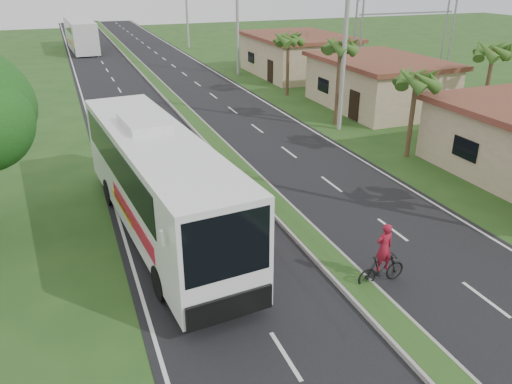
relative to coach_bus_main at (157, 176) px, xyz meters
name	(u,v)px	position (x,y,z in m)	size (l,w,h in m)	color
ground	(393,326)	(5.21, -8.27, -2.39)	(180.00, 180.00, 0.00)	#24491A
road_asphalt	(206,134)	(5.21, 11.73, -2.38)	(14.00, 160.00, 0.02)	black
median_strip	(206,133)	(5.21, 11.73, -2.29)	(1.20, 160.00, 0.18)	gray
lane_edge_left	(97,147)	(-1.49, 11.73, -2.39)	(0.12, 160.00, 0.01)	silver
lane_edge_right	(301,124)	(11.91, 11.73, -2.39)	(0.12, 160.00, 0.01)	silver
shop_mid	(378,83)	(19.21, 13.73, -0.54)	(7.60, 10.60, 3.67)	tan
shop_far	(297,54)	(19.21, 27.73, -0.47)	(8.60, 11.60, 3.82)	tan
palm_verge_b	(417,79)	(14.61, 3.73, 1.96)	(2.40, 2.40, 5.05)	#473321
palm_verge_c	(340,47)	(14.01, 10.73, 2.73)	(2.40, 2.40, 5.85)	#473321
palm_verge_d	(288,39)	(14.51, 19.73, 2.15)	(2.40, 2.40, 5.25)	#473321
palm_behind_shop	(494,51)	(22.71, 6.73, 2.54)	(2.40, 2.40, 5.65)	#473321
utility_pole_b	(345,30)	(13.68, 9.73, 3.86)	(3.20, 0.28, 12.00)	gray
utility_pole_c	(237,15)	(13.71, 29.73, 3.28)	(1.60, 0.28, 11.00)	gray
utility_pole_d	(186,5)	(13.71, 49.73, 3.03)	(1.60, 0.28, 10.50)	gray
billboard_lattice	(408,3)	(27.21, 21.73, 4.43)	(10.18, 1.18, 12.07)	gray
coach_bus_main	(157,176)	(0.00, 0.00, 0.00)	(4.02, 13.67, 4.36)	white
coach_bus_far	(80,33)	(0.28, 52.31, -0.23)	(3.43, 13.22, 3.82)	silver
motorcyclist	(382,263)	(6.09, -6.27, -1.60)	(1.82, 0.57, 2.24)	black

